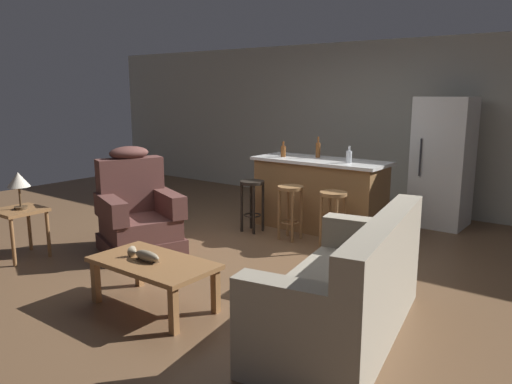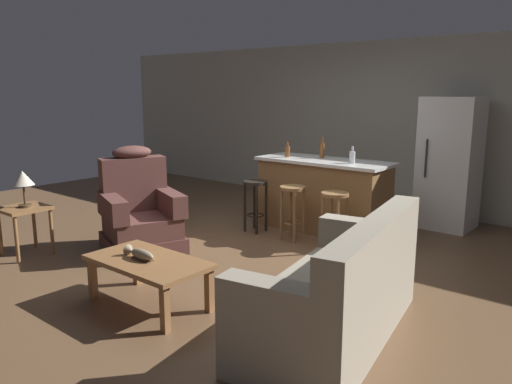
% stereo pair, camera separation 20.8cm
% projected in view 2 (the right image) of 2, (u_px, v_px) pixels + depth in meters
% --- Properties ---
extents(ground_plane, '(12.00, 12.00, 0.00)m').
position_uv_depth(ground_plane, '(259.00, 254.00, 5.70)').
color(ground_plane, brown).
extents(back_wall, '(12.00, 0.05, 2.60)m').
position_uv_depth(back_wall, '(385.00, 126.00, 7.80)').
color(back_wall, '#B2B2A3').
rests_on(back_wall, ground_plane).
extents(coffee_table, '(1.10, 0.60, 0.42)m').
position_uv_depth(coffee_table, '(148.00, 266.00, 4.28)').
color(coffee_table, olive).
rests_on(coffee_table, ground_plane).
extents(fish_figurine, '(0.34, 0.10, 0.10)m').
position_uv_depth(fish_figurine, '(140.00, 254.00, 4.27)').
color(fish_figurine, '#4C3823').
rests_on(fish_figurine, coffee_table).
extents(couch, '(1.17, 2.02, 0.94)m').
position_uv_depth(couch, '(340.00, 293.00, 3.75)').
color(couch, '#9E937F').
rests_on(couch, ground_plane).
extents(recliner_near_lamp, '(1.09, 1.09, 1.20)m').
position_uv_depth(recliner_near_lamp, '(140.00, 213.00, 5.85)').
color(recliner_near_lamp, brown).
rests_on(recliner_near_lamp, ground_plane).
extents(end_table, '(0.48, 0.48, 0.56)m').
position_uv_depth(end_table, '(24.00, 215.00, 5.60)').
color(end_table, olive).
rests_on(end_table, ground_plane).
extents(table_lamp, '(0.24, 0.24, 0.41)m').
position_uv_depth(table_lamp, '(23.00, 180.00, 5.51)').
color(table_lamp, '#4C3823').
rests_on(table_lamp, end_table).
extents(kitchen_island, '(1.80, 0.70, 0.95)m').
position_uv_depth(kitchen_island, '(323.00, 195.00, 6.62)').
color(kitchen_island, olive).
rests_on(kitchen_island, ground_plane).
extents(bar_stool_left, '(0.32, 0.32, 0.68)m').
position_uv_depth(bar_stool_left, '(255.00, 196.00, 6.55)').
color(bar_stool_left, black).
rests_on(bar_stool_left, ground_plane).
extents(bar_stool_middle, '(0.32, 0.32, 0.68)m').
position_uv_depth(bar_stool_middle, '(293.00, 203.00, 6.18)').
color(bar_stool_middle, olive).
rests_on(bar_stool_middle, ground_plane).
extents(bar_stool_right, '(0.32, 0.32, 0.68)m').
position_uv_depth(bar_stool_right, '(334.00, 210.00, 5.80)').
color(bar_stool_right, olive).
rests_on(bar_stool_right, ground_plane).
extents(refrigerator, '(0.70, 0.69, 1.76)m').
position_uv_depth(refrigerator, '(449.00, 163.00, 6.68)').
color(refrigerator, white).
rests_on(refrigerator, ground_plane).
extents(bottle_tall_green, '(0.07, 0.07, 0.21)m').
position_uv_depth(bottle_tall_green, '(352.00, 157.00, 6.18)').
color(bottle_tall_green, silver).
rests_on(bottle_tall_green, kitchen_island).
extents(bottle_short_amber, '(0.07, 0.07, 0.21)m').
position_uv_depth(bottle_short_amber, '(287.00, 151.00, 6.78)').
color(bottle_short_amber, brown).
rests_on(bottle_short_amber, kitchen_island).
extents(bottle_wine_dark, '(0.06, 0.06, 0.28)m').
position_uv_depth(bottle_wine_dark, '(322.00, 150.00, 6.67)').
color(bottle_wine_dark, brown).
rests_on(bottle_wine_dark, kitchen_island).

